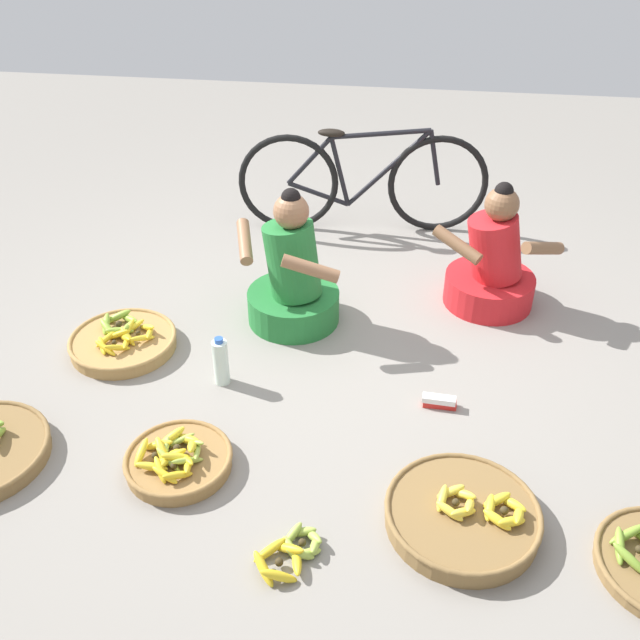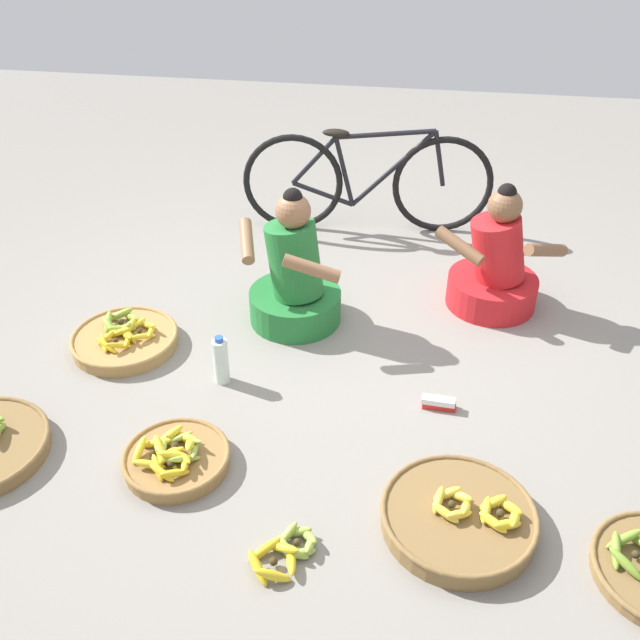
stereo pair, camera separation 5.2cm
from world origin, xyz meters
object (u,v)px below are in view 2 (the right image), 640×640
at_px(bicycle_leaning, 367,182).
at_px(banana_basket_front_left, 176,458).
at_px(banana_basket_mid_left, 125,339).
at_px(vendor_woman_front, 294,280).
at_px(banana_basket_back_center, 459,517).
at_px(packet_carton_stack, 439,403).
at_px(loose_bananas_back_left, 286,551).
at_px(water_bottle, 221,361).
at_px(vendor_woman_behind, 495,269).

xyz_separation_m(bicycle_leaning, banana_basket_front_left, (-0.57, -2.41, -0.31)).
distance_m(banana_basket_mid_left, banana_basket_front_left, 0.99).
relative_size(bicycle_leaning, banana_basket_mid_left, 2.96).
xyz_separation_m(vendor_woman_front, banana_basket_back_center, (0.93, -1.35, -0.21)).
xyz_separation_m(vendor_woman_front, bicycle_leaning, (0.28, 1.19, 0.10)).
height_order(banana_basket_mid_left, banana_basket_front_left, same).
relative_size(bicycle_leaning, packet_carton_stack, 10.17).
bearing_deg(loose_bananas_back_left, water_bottle, 118.12).
bearing_deg(vendor_woman_front, vendor_woman_behind, 17.10).
distance_m(banana_basket_back_center, water_bottle, 1.40).
bearing_deg(packet_carton_stack, water_bottle, 178.20).
height_order(banana_basket_mid_left, water_bottle, water_bottle).
distance_m(banana_basket_mid_left, banana_basket_back_center, 2.02).
relative_size(banana_basket_mid_left, loose_bananas_back_left, 1.88).
bearing_deg(banana_basket_mid_left, banana_basket_back_center, -27.87).
height_order(vendor_woman_front, banana_basket_mid_left, vendor_woman_front).
height_order(vendor_woman_behind, banana_basket_back_center, vendor_woman_behind).
distance_m(vendor_woman_behind, loose_bananas_back_left, 2.13).
height_order(vendor_woman_behind, bicycle_leaning, vendor_woman_behind).
height_order(banana_basket_front_left, water_bottle, water_bottle).
height_order(bicycle_leaning, loose_bananas_back_left, bicycle_leaning).
relative_size(bicycle_leaning, banana_basket_back_center, 2.71).
distance_m(loose_bananas_back_left, packet_carton_stack, 1.11).
relative_size(loose_bananas_back_left, water_bottle, 1.12).
height_order(banana_basket_mid_left, loose_bananas_back_left, banana_basket_mid_left).
relative_size(vendor_woman_front, banana_basket_back_center, 1.29).
bearing_deg(vendor_woman_front, banana_basket_front_left, -103.67).
distance_m(banana_basket_front_left, water_bottle, 0.61).
bearing_deg(water_bottle, vendor_woman_front, 67.16).
relative_size(vendor_woman_front, loose_bananas_back_left, 2.65).
bearing_deg(vendor_woman_behind, packet_carton_stack, -105.81).
bearing_deg(banana_basket_mid_left, packet_carton_stack, -8.05).
bearing_deg(banana_basket_back_center, vendor_woman_front, 124.45).
xyz_separation_m(bicycle_leaning, packet_carton_stack, (0.55, -1.84, -0.33)).
bearing_deg(banana_basket_mid_left, vendor_woman_behind, 20.77).
height_order(loose_bananas_back_left, packet_carton_stack, loose_bananas_back_left).
height_order(vendor_woman_front, banana_basket_back_center, vendor_woman_front).
bearing_deg(bicycle_leaning, water_bottle, -106.48).
height_order(banana_basket_front_left, loose_bananas_back_left, banana_basket_front_left).
relative_size(vendor_woman_behind, bicycle_leaning, 0.45).
relative_size(vendor_woman_front, banana_basket_mid_left, 1.40).
xyz_separation_m(banana_basket_mid_left, banana_basket_back_center, (1.79, -0.94, 0.00)).
bearing_deg(banana_basket_back_center, water_bottle, 148.00).
bearing_deg(vendor_woman_behind, loose_bananas_back_left, -113.22).
distance_m(loose_bananas_back_left, water_bottle, 1.13).
bearing_deg(bicycle_leaning, banana_basket_front_left, -103.36).
bearing_deg(water_bottle, loose_bananas_back_left, -61.88).
xyz_separation_m(vendor_woman_front, vendor_woman_behind, (1.11, 0.34, -0.02)).
xyz_separation_m(vendor_woman_front, banana_basket_mid_left, (-0.86, -0.41, -0.21)).
relative_size(bicycle_leaning, banana_basket_front_left, 3.58).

